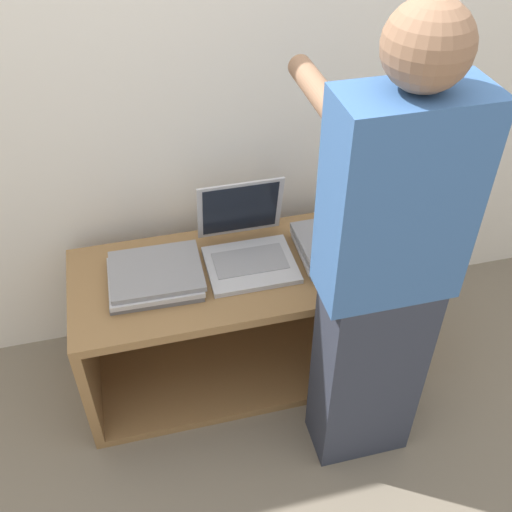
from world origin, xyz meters
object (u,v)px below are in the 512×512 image
object	(u,v)px
laptop_stack_right	(342,244)
person	(383,277)
laptop_open	(247,246)
laptop_stack_left	(155,276)

from	to	relation	value
laptop_stack_right	person	xyz separation A→B (m)	(-0.05, -0.44, 0.23)
laptop_open	laptop_stack_right	xyz separation A→B (m)	(0.36, -0.05, -0.02)
laptop_open	laptop_stack_left	size ratio (longest dim) A/B	0.98
person	laptop_stack_left	bearing A→B (deg)	146.40
laptop_open	laptop_stack_right	bearing A→B (deg)	-8.66
laptop_stack_left	person	distance (m)	0.83
laptop_open	laptop_stack_right	distance (m)	0.36
laptop_stack_left	person	bearing A→B (deg)	-33.60
laptop_stack_left	laptop_stack_right	distance (m)	0.71
laptop_open	laptop_stack_right	size ratio (longest dim) A/B	0.97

